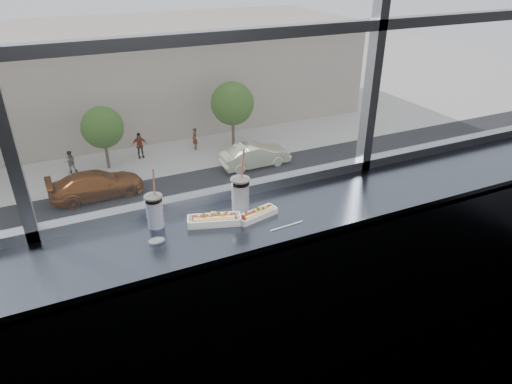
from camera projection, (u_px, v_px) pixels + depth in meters
name	position (u px, v px, depth m)	size (l,w,h in m)	color
wall_back_lower	(224.00, 273.00, 2.91)	(6.00, 6.00, 0.00)	black
counter	(240.00, 225.00, 2.44)	(6.00, 0.55, 0.06)	#505763
counter_fascia	(259.00, 329.00, 2.49)	(6.00, 0.04, 1.04)	#505763
hotdog_tray_left	(214.00, 219.00, 2.39)	(0.29, 0.17, 0.07)	white
hotdog_tray_right	(257.00, 214.00, 2.45)	(0.24, 0.13, 0.06)	white
soda_cup_left	(154.00, 210.00, 2.33)	(0.09, 0.09, 0.34)	white
soda_cup_right	(240.00, 193.00, 2.46)	(0.10, 0.10, 0.38)	white
loose_straw	(287.00, 226.00, 2.37)	(0.01, 0.01, 0.20)	white
wrapper	(157.00, 240.00, 2.24)	(0.09, 0.06, 0.02)	silver
plaza_ground	(61.00, 109.00, 43.16)	(120.00, 120.00, 0.00)	#AEA8A2
street_asphalt	(95.00, 232.00, 24.34)	(80.00, 10.00, 0.06)	black
far_sidewalk	(79.00, 173.00, 30.75)	(80.00, 6.00, 0.04)	#AEA8A2
far_building	(56.00, 80.00, 36.88)	(50.00, 14.00, 8.00)	gray
car_far_c	(255.00, 152.00, 31.20)	(6.44, 2.68, 2.15)	#F8FFCB
car_near_d	(254.00, 220.00, 23.46)	(5.99, 2.50, 2.00)	white
car_near_c	(62.00, 267.00, 20.02)	(5.81, 2.42, 1.94)	maroon
car_far_b	(96.00, 181.00, 27.31)	(6.38, 2.66, 2.13)	brown
pedestrian_c	(139.00, 143.00, 32.51)	(1.01, 0.76, 2.27)	#66605B
pedestrian_b	(70.00, 160.00, 30.40)	(0.83, 0.62, 1.86)	#66605B
pedestrian_d	(195.00, 137.00, 33.97)	(0.87, 0.65, 1.95)	#66605B
tree_center	(102.00, 127.00, 30.11)	(2.80, 2.80, 4.38)	#47382B
tree_right	(232.00, 104.00, 33.35)	(3.20, 3.20, 5.01)	#47382B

